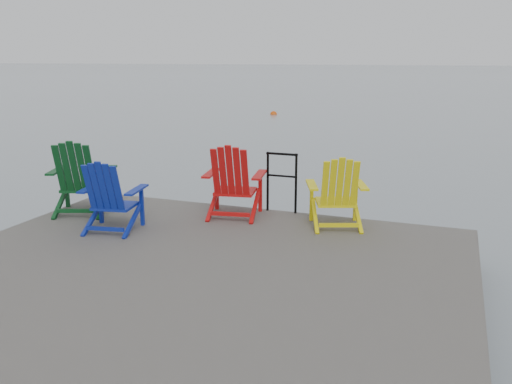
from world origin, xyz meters
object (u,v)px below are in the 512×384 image
(chair_red, at_px, (233,181))
(chair_blue, at_px, (110,196))
(chair_green, at_px, (80,177))
(handrail, at_px, (282,177))
(chair_yellow, at_px, (337,192))
(buoy_b, at_px, (274,114))

(chair_red, bearing_deg, chair_blue, -147.44)
(chair_green, xyz_separation_m, chair_blue, (0.91, -0.56, -0.07))
(handrail, distance_m, chair_green, 2.96)
(chair_red, distance_m, chair_yellow, 1.51)
(chair_green, relative_size, buoy_b, 3.26)
(chair_yellow, bearing_deg, chair_red, 160.23)
(handrail, xyz_separation_m, buoy_b, (-6.16, 18.12, -1.04))
(chair_green, relative_size, chair_blue, 1.14)
(handrail, relative_size, buoy_b, 2.68)
(chair_blue, xyz_separation_m, buoy_b, (-4.32, 19.79, -0.99))
(chair_blue, distance_m, chair_red, 1.73)
(chair_green, xyz_separation_m, chair_yellow, (3.69, 0.64, -0.05))
(buoy_b, bearing_deg, chair_blue, -77.69)
(chair_red, xyz_separation_m, chair_yellow, (1.51, 0.02, -0.04))
(chair_blue, relative_size, chair_yellow, 0.98)
(chair_red, bearing_deg, buoy_b, 96.27)
(chair_green, distance_m, buoy_b, 19.56)
(handrail, height_order, chair_green, chair_green)
(handrail, relative_size, chair_yellow, 0.91)
(chair_yellow, distance_m, buoy_b, 19.93)
(chair_yellow, bearing_deg, chair_green, 169.42)
(chair_blue, bearing_deg, buoy_b, 91.92)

